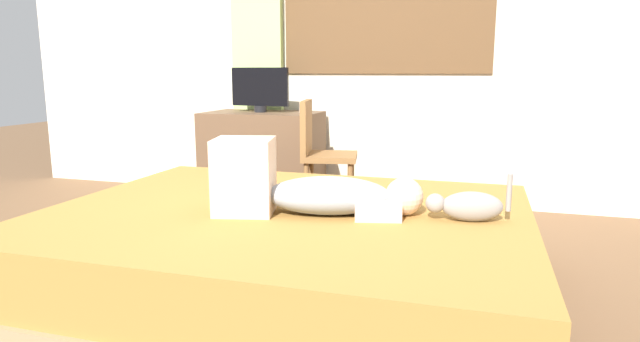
# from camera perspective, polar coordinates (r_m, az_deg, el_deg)

# --- Properties ---
(ground_plane) EXTENTS (16.00, 16.00, 0.00)m
(ground_plane) POSITION_cam_1_polar(r_m,az_deg,el_deg) (2.51, -6.82, -14.45)
(ground_plane) COLOR brown
(back_wall_with_window) EXTENTS (6.40, 0.14, 2.90)m
(back_wall_with_window) POSITION_cam_1_polar(r_m,az_deg,el_deg) (4.45, 4.96, 15.67)
(back_wall_with_window) COLOR beige
(back_wall_with_window) RESTS_ON ground
(bed) EXTENTS (2.26, 1.79, 0.43)m
(bed) POSITION_cam_1_polar(r_m,az_deg,el_deg) (2.57, -3.47, -8.73)
(bed) COLOR #997A56
(bed) RESTS_ON ground
(person_lying) EXTENTS (0.94, 0.45, 0.34)m
(person_lying) POSITION_cam_1_polar(r_m,az_deg,el_deg) (2.40, -1.45, -1.92)
(person_lying) COLOR #8C939E
(person_lying) RESTS_ON bed
(cat) EXTENTS (0.36, 0.15, 0.21)m
(cat) POSITION_cam_1_polar(r_m,az_deg,el_deg) (2.37, 15.54, -3.61)
(cat) COLOR gray
(cat) RESTS_ON bed
(desk) EXTENTS (0.90, 0.56, 0.74)m
(desk) POSITION_cam_1_polar(r_m,az_deg,el_deg) (4.33, -6.11, 1.40)
(desk) COLOR brown
(desk) RESTS_ON ground
(tv_monitor) EXTENTS (0.48, 0.10, 0.35)m
(tv_monitor) POSITION_cam_1_polar(r_m,az_deg,el_deg) (4.28, -6.45, 8.72)
(tv_monitor) COLOR black
(tv_monitor) RESTS_ON desk
(cup) EXTENTS (0.08, 0.08, 0.09)m
(cup) POSITION_cam_1_polar(r_m,az_deg,el_deg) (4.23, -1.71, 6.87)
(cup) COLOR white
(cup) RESTS_ON desk
(chair_by_desk) EXTENTS (0.45, 0.45, 0.86)m
(chair_by_desk) POSITION_cam_1_polar(r_m,az_deg,el_deg) (3.80, 0.01, 2.28)
(chair_by_desk) COLOR brown
(chair_by_desk) RESTS_ON ground
(curtain_left) EXTENTS (0.44, 0.06, 2.60)m
(curtain_left) POSITION_cam_1_polar(r_m,az_deg,el_deg) (4.60, -6.75, 13.58)
(curtain_left) COLOR #ADCC75
(curtain_left) RESTS_ON ground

